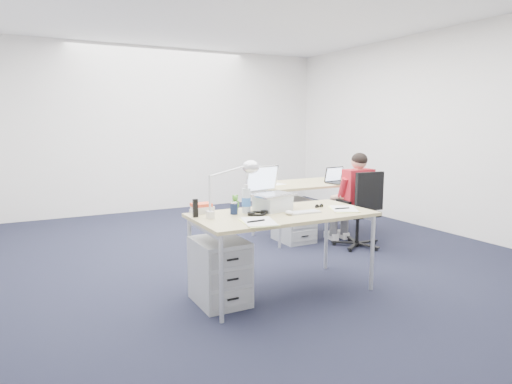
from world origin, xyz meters
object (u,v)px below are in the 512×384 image
at_px(desk_near, 282,218).
at_px(far_cup, 348,176).
at_px(seated_person, 351,199).
at_px(computer_mouse, 289,213).
at_px(bear_figurine, 235,202).
at_px(silver_laptop, 273,189).
at_px(drawer_pedestal_near, 220,271).
at_px(headphones, 258,213).
at_px(dark_laptop, 339,175).
at_px(can_koozie, 234,208).
at_px(cordless_phone, 195,208).
at_px(desk_far, 314,185).
at_px(water_bottle, 246,199).
at_px(office_chair, 359,226).
at_px(drawer_pedestal_far, 294,220).
at_px(desk_lamp, 226,188).
at_px(book_stack, 202,208).
at_px(wireless_keyboard, 304,212).
at_px(sunglasses, 319,206).

height_order(desk_near, far_cup, far_cup).
xyz_separation_m(seated_person, far_cup, (0.38, 0.55, 0.21)).
distance_m(computer_mouse, bear_figurine, 0.52).
height_order(silver_laptop, bear_figurine, silver_laptop).
distance_m(drawer_pedestal_near, headphones, 0.60).
bearing_deg(bear_figurine, dark_laptop, 29.99).
xyz_separation_m(can_koozie, cordless_phone, (-0.34, 0.04, 0.02)).
relative_size(desk_far, computer_mouse, 15.25).
height_order(seated_person, water_bottle, seated_person).
bearing_deg(desk_far, bear_figurine, -144.04).
bearing_deg(desk_near, can_koozie, 159.82).
bearing_deg(office_chair, drawer_pedestal_far, 133.71).
xyz_separation_m(headphones, desk_lamp, (-0.27, 0.06, 0.23)).
bearing_deg(computer_mouse, desk_far, 59.92).
height_order(drawer_pedestal_far, silver_laptop, silver_laptop).
distance_m(drawer_pedestal_near, book_stack, 0.59).
xyz_separation_m(desk_near, cordless_phone, (-0.75, 0.19, 0.12)).
bearing_deg(silver_laptop, computer_mouse, -95.84).
bearing_deg(book_stack, desk_lamp, -64.94).
relative_size(computer_mouse, bear_figurine, 0.71).
relative_size(book_stack, far_cup, 1.79).
distance_m(office_chair, seated_person, 0.35).
height_order(desk_near, water_bottle, water_bottle).
bearing_deg(computer_mouse, can_koozie, 160.44).
xyz_separation_m(seated_person, can_koozie, (-2.03, -0.86, 0.21)).
distance_m(desk_near, cordless_phone, 0.78).
relative_size(drawer_pedestal_far, silver_laptop, 1.39).
height_order(desk_near, seated_person, seated_person).
relative_size(headphones, dark_laptop, 0.66).
xyz_separation_m(dark_laptop, far_cup, (0.31, 0.20, -0.06)).
xyz_separation_m(wireless_keyboard, dark_laptop, (1.53, 1.45, 0.10)).
relative_size(drawer_pedestal_near, computer_mouse, 5.24).
xyz_separation_m(drawer_pedestal_near, silver_laptop, (0.59, 0.12, 0.65)).
distance_m(computer_mouse, cordless_phone, 0.81).
xyz_separation_m(drawer_pedestal_near, computer_mouse, (0.61, -0.12, 0.47)).
xyz_separation_m(desk_near, desk_far, (1.48, 1.61, 0.00)).
bearing_deg(bear_figurine, drawer_pedestal_near, -132.96).
bearing_deg(computer_mouse, drawer_pedestal_near, 179.27).
bearing_deg(seated_person, far_cup, 58.11).
relative_size(desk_far, dark_laptop, 5.24).
xyz_separation_m(seated_person, cordless_phone, (-2.37, -0.82, 0.23)).
xyz_separation_m(desk_far, far_cup, (0.53, -0.05, 0.10)).
relative_size(desk_far, seated_person, 1.39).
relative_size(bear_figurine, cordless_phone, 0.94).
bearing_deg(dark_laptop, can_koozie, -157.82).
bearing_deg(bear_figurine, office_chair, 17.95).
relative_size(drawer_pedestal_far, computer_mouse, 5.24).
distance_m(office_chair, silver_laptop, 1.89).
height_order(book_stack, sunglasses, book_stack).
bearing_deg(drawer_pedestal_near, headphones, 0.22).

